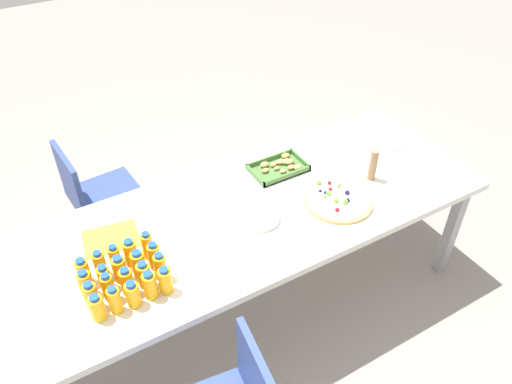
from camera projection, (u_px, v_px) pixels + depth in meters
The scene contains 29 objects.
ground_plane at pixel (250, 301), 3.05m from camera, with size 12.00×12.00×0.00m, color gray.
party_table at pixel (248, 219), 2.62m from camera, with size 2.53×0.93×0.72m.
chair_far_left at pixel (95, 194), 3.04m from camera, with size 0.43×0.43×0.83m.
juice_bottle_0 at pixel (97, 308), 2.04m from camera, with size 0.06×0.06×0.13m.
juice_bottle_1 at pixel (115, 300), 2.07m from camera, with size 0.05×0.05×0.14m.
juice_bottle_2 at pixel (133, 295), 2.10m from camera, with size 0.06×0.06×0.13m.
juice_bottle_3 at pixel (150, 285), 2.13m from camera, with size 0.06×0.06×0.14m.
juice_bottle_4 at pixel (165, 281), 2.15m from camera, with size 0.06×0.06×0.14m.
juice_bottle_5 at pixel (91, 296), 2.08m from camera, with size 0.06×0.06×0.15m.
juice_bottle_6 at pixel (108, 288), 2.12m from camera, with size 0.05×0.05×0.15m.
juice_bottle_7 at pixel (127, 282), 2.14m from camera, with size 0.06×0.06×0.15m.
juice_bottle_8 at pixel (144, 275), 2.18m from camera, with size 0.06×0.06×0.14m.
juice_bottle_9 at pixel (160, 267), 2.21m from camera, with size 0.06×0.06×0.15m.
juice_bottle_10 at pixel (86, 284), 2.14m from camera, with size 0.06×0.06×0.14m.
juice_bottle_11 at pixel (105, 278), 2.17m from camera, with size 0.06×0.06×0.13m.
juice_bottle_12 at pixel (120, 269), 2.20m from camera, with size 0.06×0.06×0.14m.
juice_bottle_13 at pixel (138, 264), 2.22m from camera, with size 0.06×0.06×0.14m.
juice_bottle_14 at pixel (154, 256), 2.26m from camera, with size 0.06×0.06×0.15m.
juice_bottle_15 at pixel (83, 272), 2.19m from camera, with size 0.06×0.06×0.14m.
juice_bottle_16 at pixel (100, 265), 2.22m from camera, with size 0.05×0.05×0.15m.
juice_bottle_17 at pixel (115, 258), 2.25m from camera, with size 0.05×0.05×0.14m.
juice_bottle_18 at pixel (130, 253), 2.27m from camera, with size 0.06×0.06×0.14m.
juice_bottle_19 at pixel (147, 246), 2.30m from camera, with size 0.05×0.05×0.15m.
fruit_pizza at pixel (338, 200), 2.64m from camera, with size 0.36×0.36×0.05m.
snack_tray at pixel (280, 167), 2.86m from camera, with size 0.31×0.20×0.04m.
plate_stack at pixel (260, 218), 2.53m from camera, with size 0.19×0.19×0.02m.
napkin_stack at pixel (392, 142), 3.07m from camera, with size 0.15×0.15×0.01m, color white.
cardboard_tube at pixel (373, 165), 2.74m from camera, with size 0.04×0.04×0.19m, color #9E7A56.
paper_folder at pixel (111, 239), 2.43m from camera, with size 0.26×0.20×0.01m, color yellow.
Camera 1 is at (-0.94, -1.69, 2.45)m, focal length 35.42 mm.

